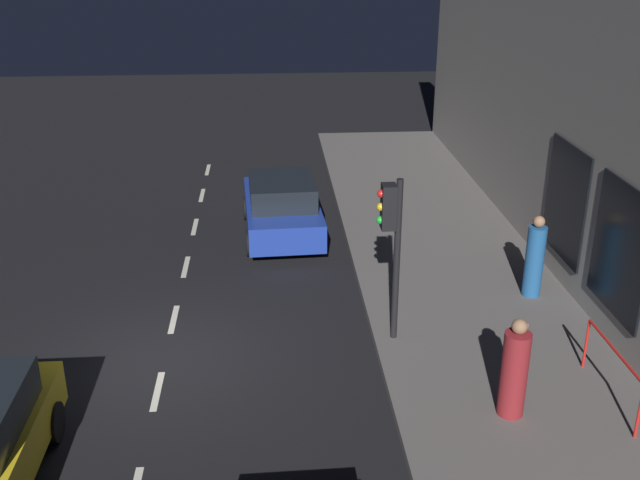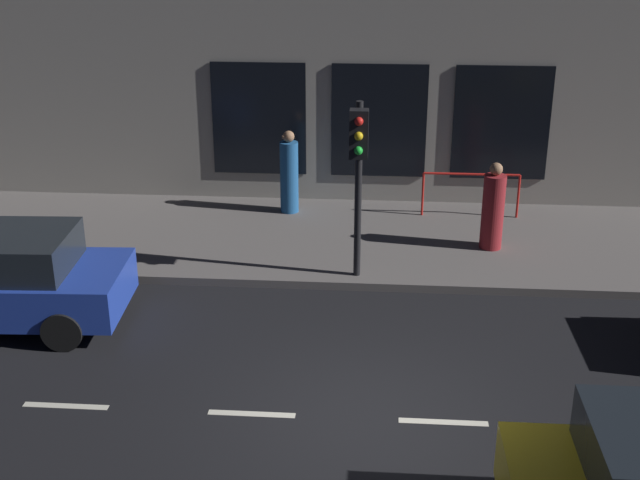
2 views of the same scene
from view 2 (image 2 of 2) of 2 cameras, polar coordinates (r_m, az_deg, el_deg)
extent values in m
plane|color=black|center=(11.62, 3.33, -12.03)|extent=(60.00, 60.00, 0.00)
cube|color=#5B5654|center=(17.13, 3.78, -0.03)|extent=(4.50, 32.00, 0.15)
cube|color=gray|center=(18.68, 4.15, 12.54)|extent=(0.60, 32.00, 6.86)
cube|color=black|center=(18.83, 12.20, 7.74)|extent=(0.04, 2.09, 2.51)
cube|color=black|center=(18.65, 4.02, 8.05)|extent=(0.04, 2.09, 2.51)
cube|color=black|center=(18.84, -4.16, 8.19)|extent=(0.04, 2.09, 2.51)
cube|color=beige|center=(11.66, 8.37, -12.12)|extent=(0.12, 1.20, 0.01)
cube|color=beige|center=(11.74, -4.66, -11.67)|extent=(0.12, 1.20, 0.01)
cube|color=beige|center=(12.37, -16.87, -10.72)|extent=(0.12, 1.20, 0.01)
cylinder|color=black|center=(14.79, 2.61, 3.32)|extent=(0.13, 0.13, 3.21)
cube|color=black|center=(14.29, 2.66, 7.20)|extent=(0.26, 0.32, 0.84)
sphere|color=red|center=(14.09, 2.66, 8.04)|extent=(0.15, 0.15, 0.15)
sphere|color=gold|center=(14.16, 2.64, 7.05)|extent=(0.15, 0.15, 0.15)
sphere|color=green|center=(14.22, 2.62, 6.07)|extent=(0.15, 0.15, 0.15)
cylinder|color=black|center=(10.49, 15.88, -15.09)|extent=(0.22, 0.64, 0.64)
cube|color=#1E389E|center=(14.69, -20.86, -3.05)|extent=(2.05, 4.15, 0.70)
cube|color=black|center=(14.38, -20.60, -0.72)|extent=(1.73, 2.19, 0.60)
cylinder|color=black|center=(13.67, -17.06, -5.91)|extent=(0.25, 0.65, 0.64)
cylinder|color=black|center=(15.14, -15.11, -2.86)|extent=(0.25, 0.65, 0.64)
cylinder|color=maroon|center=(16.63, 11.64, 1.88)|extent=(0.54, 0.54, 1.49)
sphere|color=#936B4C|center=(16.36, 11.87, 4.73)|extent=(0.25, 0.25, 0.25)
cube|color=#936B4C|center=(16.46, 11.71, 4.85)|extent=(0.06, 0.08, 0.07)
cylinder|color=#1E5189|center=(18.25, -2.10, 4.28)|extent=(0.53, 0.53, 1.57)
sphere|color=#936B4C|center=(17.99, -2.14, 7.03)|extent=(0.25, 0.25, 0.25)
cube|color=#936B4C|center=(17.95, -2.49, 6.99)|extent=(0.08, 0.07, 0.07)
cylinder|color=red|center=(18.46, 13.30, 2.89)|extent=(0.05, 0.05, 0.95)
cylinder|color=red|center=(18.25, 6.98, 3.10)|extent=(0.05, 0.05, 0.95)
cylinder|color=red|center=(18.18, 10.26, 4.42)|extent=(0.05, 2.03, 0.05)
camera|label=1|loc=(16.82, 53.35, 16.98)|focal=41.70mm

